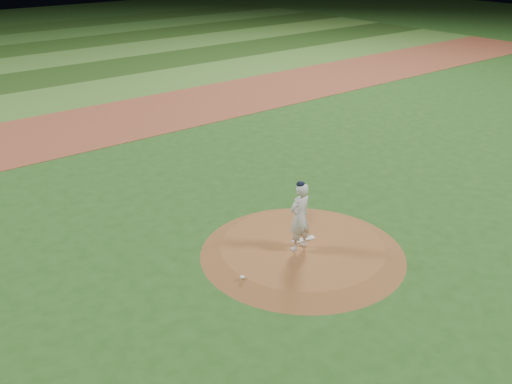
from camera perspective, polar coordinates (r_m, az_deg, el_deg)
ground at (r=15.49m, az=4.64°, el=-6.11°), size 120.00×120.00×0.00m
infield_dirt_band at (r=26.55m, az=-16.47°, el=6.28°), size 70.00×6.00×0.02m
outfield_stripe_0 at (r=31.54m, az=-20.48°, el=8.55°), size 70.00×5.00×0.02m
outfield_stripe_1 at (r=36.20m, az=-23.18°, el=10.04°), size 70.00×5.00×0.02m
pitchers_mound at (r=15.43m, az=4.66°, el=-5.71°), size 5.50×5.50×0.25m
pitching_rubber at (r=15.60m, az=4.78°, el=-4.76°), size 0.69×0.28×0.03m
rosin_bag at (r=13.93m, az=-1.38°, el=-8.50°), size 0.12×0.12×0.07m
pitcher_on_mound at (r=14.75m, az=4.38°, el=-2.45°), size 0.71×0.49×1.94m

